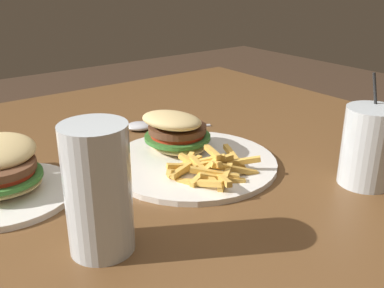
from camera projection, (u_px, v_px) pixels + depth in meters
dining_table at (146, 230)px, 0.76m from camera, size 1.31×1.43×0.70m
meal_plate_near at (185, 148)px, 0.83m from camera, size 0.31×0.31×0.09m
beer_glass at (98, 192)px, 0.55m from camera, size 0.08×0.08×0.17m
juice_glass at (368, 150)px, 0.73m from camera, size 0.09×0.09×0.18m
spoon at (143, 126)px, 1.00m from camera, size 0.12×0.18×0.02m
meal_plate_far at (1, 177)px, 0.70m from camera, size 0.22×0.22×0.10m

